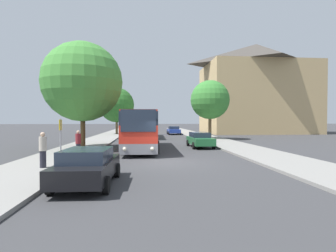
% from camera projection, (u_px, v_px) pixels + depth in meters
% --- Properties ---
extents(ground_plane, '(300.00, 300.00, 0.00)m').
position_uv_depth(ground_plane, '(168.00, 162.00, 15.69)').
color(ground_plane, '#38383A').
rests_on(ground_plane, ground).
extents(sidewalk_left, '(4.00, 120.00, 0.15)m').
position_uv_depth(sidewalk_left, '(47.00, 163.00, 15.06)').
color(sidewalk_left, gray).
rests_on(sidewalk_left, ground_plane).
extents(sidewalk_right, '(4.00, 120.00, 0.15)m').
position_uv_depth(sidewalk_right, '(280.00, 159.00, 16.32)').
color(sidewalk_right, gray).
rests_on(sidewalk_right, ground_plane).
extents(building_right_background, '(19.46, 13.74, 17.25)m').
position_uv_depth(building_right_background, '(256.00, 89.00, 50.91)').
color(building_right_background, tan).
rests_on(building_right_background, ground_plane).
extents(bus_front, '(2.99, 11.42, 3.24)m').
position_uv_depth(bus_front, '(141.00, 129.00, 22.49)').
color(bus_front, gray).
rests_on(bus_front, ground_plane).
extents(bus_middle, '(3.11, 11.91, 3.54)m').
position_uv_depth(bus_middle, '(142.00, 124.00, 37.68)').
color(bus_middle, '#2D519E').
rests_on(bus_middle, ground_plane).
extents(parked_car_left_curb, '(2.19, 4.32, 1.43)m').
position_uv_depth(parked_car_left_curb, '(88.00, 166.00, 10.14)').
color(parked_car_left_curb, black).
rests_on(parked_car_left_curb, ground_plane).
extents(parked_car_right_near, '(2.01, 4.52, 1.39)m').
position_uv_depth(parked_car_right_near, '(200.00, 139.00, 24.10)').
color(parked_car_right_near, '#236B38').
rests_on(parked_car_right_near, ground_plane).
extents(parked_car_right_far, '(2.15, 4.53, 1.43)m').
position_uv_depth(parked_car_right_far, '(174.00, 130.00, 45.56)').
color(parked_car_right_far, '#233D9E').
rests_on(parked_car_right_far, ground_plane).
extents(bus_stop_sign, '(0.08, 0.45, 2.45)m').
position_uv_depth(bus_stop_sign, '(61.00, 135.00, 15.01)').
color(bus_stop_sign, gray).
rests_on(bus_stop_sign, sidewalk_left).
extents(pedestrian_waiting_near, '(0.36, 0.36, 1.68)m').
position_uv_depth(pedestrian_waiting_near, '(78.00, 143.00, 17.45)').
color(pedestrian_waiting_near, '#23232D').
rests_on(pedestrian_waiting_near, sidewalk_left).
extents(pedestrian_waiting_far, '(0.36, 0.36, 1.78)m').
position_uv_depth(pedestrian_waiting_far, '(43.00, 150.00, 13.06)').
color(pedestrian_waiting_far, '#23232D').
rests_on(pedestrian_waiting_far, sidewalk_left).
extents(tree_left_near, '(6.76, 6.76, 9.01)m').
position_uv_depth(tree_left_near, '(83.00, 82.00, 22.33)').
color(tree_left_near, '#513D23').
rests_on(tree_left_near, sidewalk_left).
extents(tree_left_far, '(5.92, 5.92, 7.89)m').
position_uv_depth(tree_left_far, '(117.00, 105.00, 44.53)').
color(tree_left_far, brown).
rests_on(tree_left_far, sidewalk_left).
extents(tree_right_near, '(4.98, 4.98, 7.47)m').
position_uv_depth(tree_right_near, '(210.00, 100.00, 33.56)').
color(tree_right_near, brown).
rests_on(tree_right_near, sidewalk_right).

